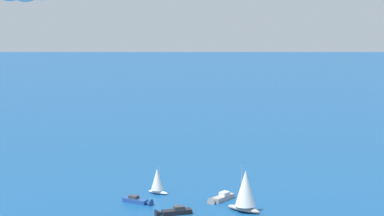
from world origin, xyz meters
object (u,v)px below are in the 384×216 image
(sailboat_far_stbd, at_px, (157,181))
(sailboat_inshore, at_px, (245,190))
(motorboat_outer_ring_b, at_px, (139,201))
(motorboat_far_port, at_px, (220,198))
(motorboat_offshore, at_px, (172,212))

(sailboat_far_stbd, relative_size, sailboat_inshore, 0.66)
(sailboat_far_stbd, distance_m, motorboat_outer_ring_b, 12.96)
(sailboat_far_stbd, xyz_separation_m, sailboat_inshore, (12.25, 31.32, 2.20))
(motorboat_far_port, height_order, motorboat_offshore, motorboat_far_port)
(motorboat_far_port, height_order, sailboat_far_stbd, sailboat_far_stbd)
(motorboat_far_port, height_order, motorboat_outer_ring_b, motorboat_far_port)
(motorboat_far_port, distance_m, motorboat_outer_ring_b, 25.29)
(motorboat_offshore, bearing_deg, sailboat_far_stbd, -151.47)
(motorboat_far_port, xyz_separation_m, motorboat_offshore, (17.85, -10.34, -0.01))
(motorboat_offshore, bearing_deg, motorboat_outer_ring_b, -123.12)
(motorboat_far_port, xyz_separation_m, sailboat_far_stbd, (-3.11, -21.74, 3.40))
(motorboat_far_port, distance_m, sailboat_inshore, 14.38)
(motorboat_outer_ring_b, bearing_deg, sailboat_far_stbd, 171.70)
(sailboat_inshore, xyz_separation_m, motorboat_offshore, (8.72, -19.92, -5.62))
(sailboat_far_stbd, distance_m, sailboat_inshore, 33.70)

